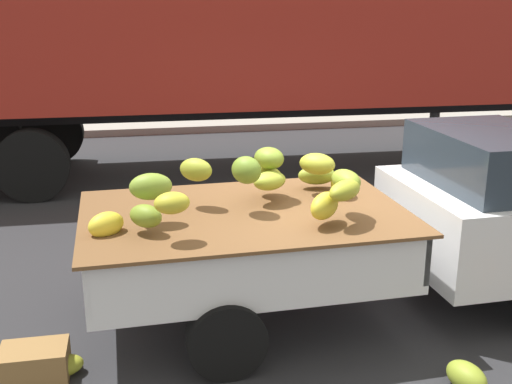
{
  "coord_description": "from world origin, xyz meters",
  "views": [
    {
      "loc": [
        -1.81,
        -5.51,
        2.87
      ],
      "look_at": [
        -0.78,
        -0.12,
        1.19
      ],
      "focal_mm": 43.95,
      "sensor_mm": 36.0,
      "label": 1
    }
  ],
  "objects_px": {
    "pickup_truck": "(446,215)",
    "produce_crate": "(35,363)",
    "fallen_banana_bunch_near_tailgate": "(61,366)",
    "fallen_banana_bunch_by_wheel": "(466,377)",
    "semi_trailer": "(253,22)"
  },
  "relations": [
    {
      "from": "pickup_truck",
      "to": "produce_crate",
      "type": "xyz_separation_m",
      "value": [
        -3.78,
        -0.69,
        -0.75
      ]
    },
    {
      "from": "pickup_truck",
      "to": "semi_trailer",
      "type": "relative_size",
      "value": 0.43
    },
    {
      "from": "pickup_truck",
      "to": "fallen_banana_bunch_by_wheel",
      "type": "height_order",
      "value": "pickup_truck"
    },
    {
      "from": "fallen_banana_bunch_near_tailgate",
      "to": "produce_crate",
      "type": "relative_size",
      "value": 0.67
    },
    {
      "from": "fallen_banana_bunch_by_wheel",
      "to": "pickup_truck",
      "type": "bearing_deg",
      "value": 70.95
    },
    {
      "from": "pickup_truck",
      "to": "produce_crate",
      "type": "height_order",
      "value": "pickup_truck"
    },
    {
      "from": "fallen_banana_bunch_near_tailgate",
      "to": "produce_crate",
      "type": "height_order",
      "value": "produce_crate"
    },
    {
      "from": "fallen_banana_bunch_by_wheel",
      "to": "fallen_banana_bunch_near_tailgate",
      "type": "bearing_deg",
      "value": 165.85
    },
    {
      "from": "semi_trailer",
      "to": "fallen_banana_bunch_by_wheel",
      "type": "xyz_separation_m",
      "value": [
        0.4,
        -6.78,
        -2.43
      ]
    },
    {
      "from": "fallen_banana_bunch_near_tailgate",
      "to": "fallen_banana_bunch_by_wheel",
      "type": "bearing_deg",
      "value": -14.15
    },
    {
      "from": "pickup_truck",
      "to": "fallen_banana_bunch_near_tailgate",
      "type": "xyz_separation_m",
      "value": [
        -3.58,
        -0.68,
        -0.81
      ]
    },
    {
      "from": "produce_crate",
      "to": "pickup_truck",
      "type": "bearing_deg",
      "value": 10.32
    },
    {
      "from": "pickup_truck",
      "to": "fallen_banana_bunch_near_tailgate",
      "type": "distance_m",
      "value": 3.73
    },
    {
      "from": "produce_crate",
      "to": "semi_trailer",
      "type": "bearing_deg",
      "value": 64.42
    },
    {
      "from": "pickup_truck",
      "to": "fallen_banana_bunch_by_wheel",
      "type": "xyz_separation_m",
      "value": [
        -0.5,
        -1.46,
        -0.78
      ]
    }
  ]
}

